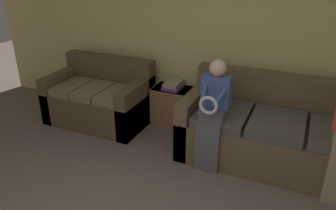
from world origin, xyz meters
TOP-DOWN VIEW (x-y plane):
  - wall_back at (0.00, 3.07)m, footprint 7.69×0.06m
  - couch_main at (0.80, 2.48)m, footprint 2.15×0.98m
  - couch_side at (-1.66, 2.51)m, footprint 1.41×0.86m
  - child_left_seated at (0.14, 2.07)m, footprint 0.32×0.38m
  - side_shelf at (-0.65, 2.83)m, footprint 0.57×0.40m
  - book_stack at (-0.65, 2.82)m, footprint 0.23×0.31m

SIDE VIEW (x-z plane):
  - side_shelf at x=-0.65m, z-range 0.01..0.56m
  - couch_side at x=-1.66m, z-range -0.12..0.78m
  - couch_main at x=0.80m, z-range -0.13..0.82m
  - book_stack at x=-0.65m, z-range 0.55..0.65m
  - child_left_seated at x=0.14m, z-range 0.07..1.31m
  - wall_back at x=0.00m, z-range 0.00..2.55m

